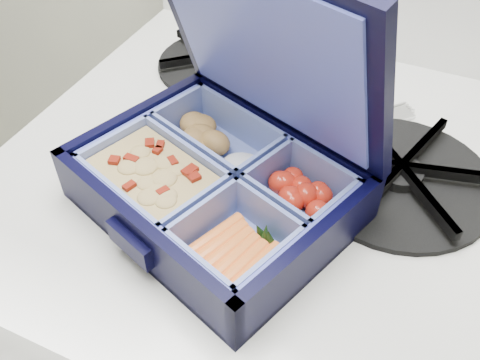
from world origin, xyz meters
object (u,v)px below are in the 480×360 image
at_px(stove, 271,351).
at_px(burner_grate, 400,171).
at_px(bento_box, 215,187).
at_px(fork, 337,136).

xyz_separation_m(stove, burner_grate, (0.12, 0.01, 0.44)).
bearing_deg(bento_box, stove, 90.78).
bearing_deg(stove, burner_grate, 3.58).
distance_m(stove, bento_box, 0.47).
relative_size(stove, fork, 4.77).
bearing_deg(bento_box, burner_grate, 55.68).
height_order(stove, burner_grate, burner_grate).
distance_m(stove, burner_grate, 0.46).
bearing_deg(stove, bento_box, -109.22).
height_order(stove, bento_box, bento_box).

